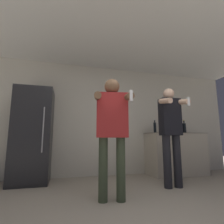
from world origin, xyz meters
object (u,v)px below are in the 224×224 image
Objects in this scene: bottle_brown_liquor at (171,129)px; bottle_tall_gin at (163,128)px; person_man_side at (171,129)px; bottle_amber_bourbon at (181,128)px; person_woman_foreground at (112,124)px; refrigerator at (33,135)px; bottle_red_label at (184,128)px; bottle_short_whiskey at (155,127)px.

bottle_brown_liquor is 0.81× the size of bottle_tall_gin.
bottle_amber_bourbon is at bearing 46.71° from person_man_side.
person_woman_foreground is at bearing -139.49° from bottle_tall_gin.
bottle_brown_liquor is 0.15× the size of person_man_side.
person_man_side is (-0.48, -1.03, -0.09)m from bottle_tall_gin.
person_man_side is (-0.97, -1.03, -0.10)m from bottle_amber_bourbon.
bottle_red_label is (3.46, 0.09, 0.20)m from refrigerator.
bottle_tall_gin is (-0.59, 0.00, -0.01)m from bottle_red_label.
bottle_red_label is (0.37, 0.00, 0.04)m from bottle_brown_liquor.
bottle_amber_bourbon is at bearing -0.00° from bottle_short_whiskey.
refrigerator is at bearing -178.55° from bottle_amber_bourbon.
refrigerator reaches higher than bottle_brown_liquor.
bottle_brown_liquor is 0.79× the size of bottle_short_whiskey.
bottle_tall_gin is at bearing 1.70° from refrigerator.
bottle_short_whiskey is at bearing 1.85° from refrigerator.
person_woman_foreground is 0.97× the size of person_man_side.
bottle_short_whiskey reaches higher than bottle_tall_gin.
bottle_red_label is 2.65m from person_woman_foreground.
person_woman_foreground is (-2.15, -1.41, -0.08)m from bottle_amber_bourbon.
bottle_red_label reaches higher than bottle_short_whiskey.
person_man_side is at bearing -133.29° from bottle_amber_bourbon.
bottle_amber_bourbon is at bearing 1.45° from refrigerator.
bottle_red_label is at bearing 0.00° from bottle_amber_bourbon.
person_man_side reaches higher than bottle_brown_liquor.
bottle_red_label is 0.10m from bottle_amber_bourbon.
bottle_tall_gin is 2.18m from person_woman_foreground.
bottle_brown_liquor is at bearing 1.58° from refrigerator.
refrigerator is at bearing 158.33° from person_man_side.
bottle_amber_bourbon reaches higher than bottle_brown_liquor.
refrigerator is 5.64× the size of bottle_tall_gin.
person_woman_foreground reaches higher than bottle_tall_gin.
bottle_amber_bourbon is at bearing 33.33° from person_woman_foreground.
bottle_red_label reaches higher than bottle_amber_bourbon.
bottle_short_whiskey is 0.19× the size of person_man_side.
bottle_red_label reaches higher than bottle_brown_liquor.
bottle_brown_liquor is at bearing 180.00° from bottle_amber_bourbon.
bottle_tall_gin is (2.87, 0.09, 0.18)m from refrigerator.
bottle_red_label is at bearing 32.17° from person_woman_foreground.
refrigerator is at bearing -178.15° from bottle_short_whiskey.
refrigerator reaches higher than bottle_tall_gin.
person_man_side is (-0.26, -1.03, -0.11)m from bottle_short_whiskey.
bottle_amber_bourbon is at bearing 180.00° from bottle_red_label.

